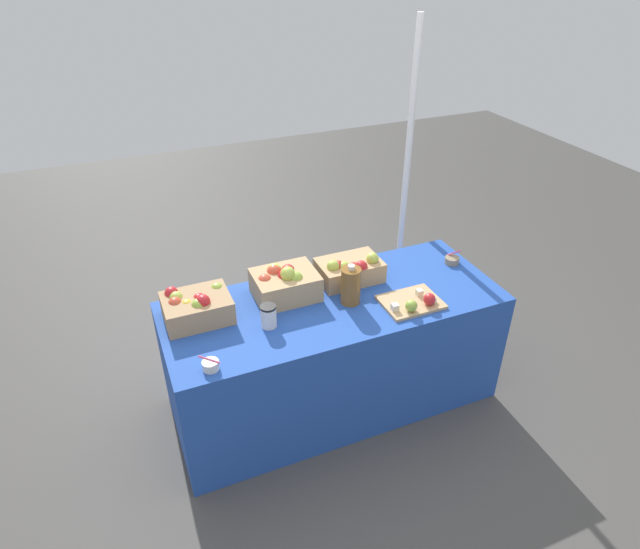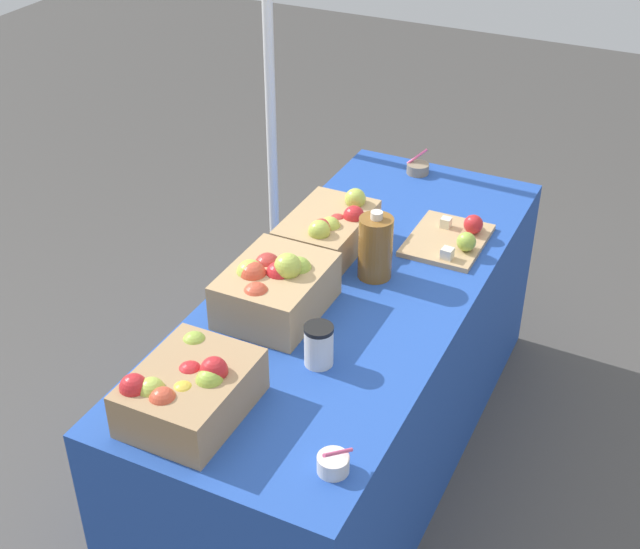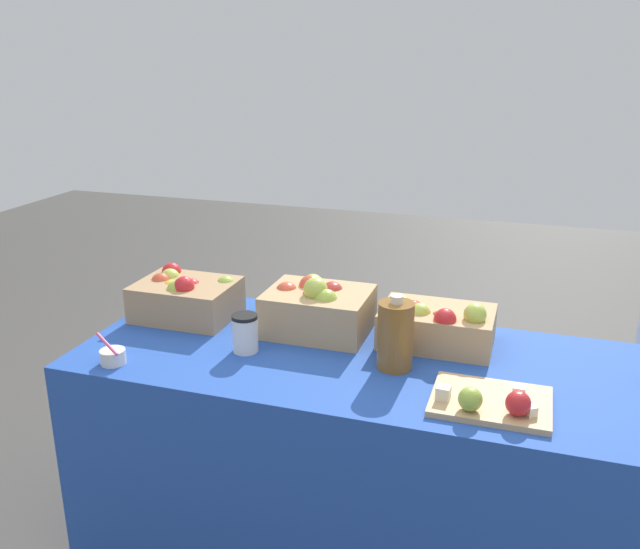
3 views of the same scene
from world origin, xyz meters
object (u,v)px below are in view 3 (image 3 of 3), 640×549
(cutting_board_front, at_px, (492,401))
(apple_crate_middle, at_px, (317,307))
(coffee_cup, at_px, (245,333))
(apple_crate_right, at_px, (436,325))
(sample_bowl_mid, at_px, (113,356))
(cider_jug, at_px, (395,335))
(apple_crate_left, at_px, (186,296))

(cutting_board_front, bearing_deg, apple_crate_middle, 149.83)
(coffee_cup, bearing_deg, cutting_board_front, -9.45)
(cutting_board_front, bearing_deg, apple_crate_right, 119.57)
(apple_crate_right, relative_size, sample_bowl_mid, 3.72)
(apple_crate_right, relative_size, coffee_cup, 2.90)
(sample_bowl_mid, height_order, cider_jug, cider_jug)
(coffee_cup, bearing_deg, apple_crate_middle, 53.31)
(apple_crate_middle, relative_size, cider_jug, 1.48)
(apple_crate_middle, bearing_deg, sample_bowl_mid, -140.10)
(sample_bowl_mid, xyz_separation_m, coffee_cup, (0.36, 0.21, 0.04))
(apple_crate_right, distance_m, sample_bowl_mid, 1.04)
(apple_crate_middle, relative_size, coffee_cup, 2.77)
(cutting_board_front, distance_m, coffee_cup, 0.80)
(apple_crate_middle, bearing_deg, cutting_board_front, -30.17)
(apple_crate_left, xyz_separation_m, apple_crate_middle, (0.50, 0.02, 0.01))
(apple_crate_middle, relative_size, apple_crate_right, 0.96)
(apple_crate_left, relative_size, apple_crate_right, 0.95)
(apple_crate_left, bearing_deg, apple_crate_middle, 1.97)
(apple_crate_right, bearing_deg, apple_crate_middle, -178.04)
(apple_crate_left, bearing_deg, coffee_cup, -32.67)
(apple_crate_left, distance_m, apple_crate_middle, 0.50)
(cutting_board_front, bearing_deg, coffee_cup, 170.55)
(cider_jug, relative_size, coffee_cup, 1.87)
(sample_bowl_mid, bearing_deg, apple_crate_left, 86.38)
(apple_crate_middle, bearing_deg, apple_crate_right, 1.96)
(apple_crate_middle, relative_size, cutting_board_front, 1.08)
(apple_crate_middle, height_order, apple_crate_right, apple_crate_middle)
(apple_crate_middle, xyz_separation_m, coffee_cup, (-0.17, -0.23, -0.02))
(apple_crate_left, height_order, cutting_board_front, apple_crate_left)
(apple_crate_middle, distance_m, cider_jug, 0.37)
(coffee_cup, bearing_deg, apple_crate_right, 22.78)
(apple_crate_right, bearing_deg, sample_bowl_mid, -154.06)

